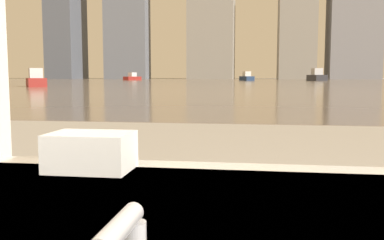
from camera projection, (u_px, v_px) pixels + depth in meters
name	position (u px, v px, depth m)	size (l,w,h in m)	color
faucet_far	(123.00, 231.00, 0.69)	(0.04, 0.19, 0.08)	silver
towel_stack	(91.00, 151.00, 1.36)	(0.26, 0.18, 0.12)	white
harbor_water	(253.00, 82.00, 61.56)	(180.00, 110.00, 0.01)	gray
harbor_boat_0	(317.00, 76.00, 74.10)	(2.91, 5.99, 2.15)	#2D2D33
harbor_boat_1	(247.00, 77.00, 76.86)	(2.84, 4.59, 1.63)	navy
harbor_boat_2	(36.00, 80.00, 33.13)	(3.13, 3.91, 1.42)	maroon
harbor_boat_3	(132.00, 77.00, 84.32)	(2.87, 4.23, 1.50)	maroon
skyline_tower_0	(66.00, 24.00, 122.89)	(8.04, 12.27, 31.38)	#4C515B
skyline_tower_2	(212.00, 17.00, 116.64)	(12.16, 12.47, 33.68)	gray
skyline_tower_3	(297.00, 29.00, 113.70)	(9.58, 11.00, 26.64)	gray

